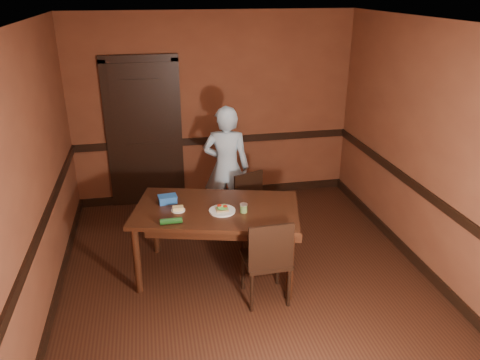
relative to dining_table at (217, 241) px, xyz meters
name	(u,v)px	position (x,y,z in m)	size (l,w,h in m)	color
floor	(246,280)	(0.29, -0.20, -0.41)	(4.00, 4.50, 0.01)	black
ceiling	(248,22)	(0.29, -0.20, 2.29)	(4.00, 4.50, 0.01)	silver
wall_back	(214,110)	(0.29, 2.05, 0.94)	(4.00, 0.02, 2.70)	brown
wall_front	(331,309)	(0.29, -2.45, 0.94)	(4.00, 0.02, 2.70)	brown
wall_left	(33,181)	(-1.71, -0.20, 0.94)	(0.02, 4.50, 2.70)	brown
wall_right	(430,152)	(2.29, -0.20, 0.94)	(0.02, 4.50, 2.70)	brown
dado_back	(215,140)	(0.29, 2.03, 0.49)	(4.00, 0.03, 0.10)	black
dado_left	(43,224)	(-1.70, -0.20, 0.49)	(0.03, 4.50, 0.10)	black
dado_right	(422,191)	(2.27, -0.20, 0.49)	(0.03, 4.50, 0.10)	black
baseboard_back	(216,193)	(0.29, 2.03, -0.35)	(4.00, 0.03, 0.12)	black
baseboard_left	(56,297)	(-1.70, -0.20, -0.35)	(0.03, 4.50, 0.12)	black
baseboard_right	(411,256)	(2.27, -0.20, -0.35)	(0.03, 4.50, 0.12)	black
door	(144,132)	(-0.71, 2.01, 0.69)	(1.05, 0.07, 2.20)	black
dining_table	(217,241)	(0.00, 0.00, 0.00)	(1.73, 0.97, 0.81)	black
chair_far	(246,211)	(0.45, 0.59, 0.03)	(0.41, 0.41, 0.87)	black
chair_near	(266,258)	(0.42, -0.54, 0.07)	(0.44, 0.44, 0.95)	black
person	(226,168)	(0.30, 1.12, 0.41)	(0.60, 0.39, 1.64)	#A6C5D8
sandwich_plate	(222,210)	(0.05, -0.10, 0.43)	(0.28, 0.28, 0.07)	silver
sauce_jar	(244,208)	(0.27, -0.15, 0.45)	(0.08, 0.08, 0.09)	#5E823F
cheese_saucer	(178,209)	(-0.40, 0.02, 0.42)	(0.15, 0.15, 0.05)	silver
food_tub	(168,199)	(-0.50, 0.23, 0.45)	(0.21, 0.16, 0.08)	#265FB4
wrapped_veg	(171,221)	(-0.49, -0.26, 0.44)	(0.06, 0.06, 0.22)	#164416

